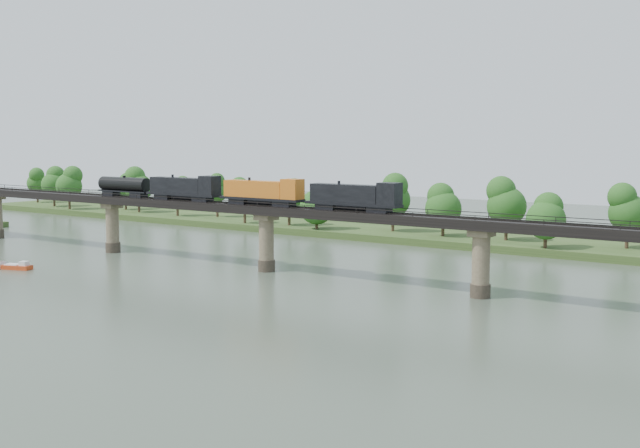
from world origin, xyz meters
The scene contains 7 objects.
ground centered at (0.00, 0.00, 0.00)m, with size 400.00×400.00×0.00m, color #384536.
far_bank centered at (0.00, 85.00, 0.80)m, with size 300.00×24.00×1.60m, color #2F471C.
bridge centered at (0.00, 30.00, 5.46)m, with size 236.00×30.00×11.50m.
bridge_superstructure centered at (0.00, 30.00, 11.79)m, with size 220.00×4.90×0.75m.
far_treeline centered at (-8.21, 80.52, 8.83)m, with size 289.06×17.54×13.60m.
freight_train centered at (-7.18, 30.00, 13.78)m, with size 69.20×2.70×4.76m.
motorboat centered at (-37.29, 6.10, 0.52)m, with size 5.74×3.53×1.51m.
Camera 1 is at (87.03, -77.56, 23.36)m, focal length 45.00 mm.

